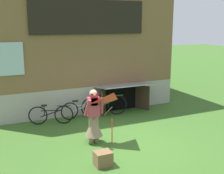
# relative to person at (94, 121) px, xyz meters

# --- Properties ---
(ground_plane) EXTENTS (60.00, 60.00, 0.00)m
(ground_plane) POSITION_rel_person_xyz_m (0.90, -0.31, -0.67)
(ground_plane) COLOR #386023
(log_house) EXTENTS (7.43, 6.42, 5.13)m
(log_house) POSITION_rel_person_xyz_m (0.90, 5.33, 1.89)
(log_house) COLOR #9E998E
(log_house) RESTS_ON ground_plane
(person) EXTENTS (0.61, 0.52, 1.60)m
(person) POSITION_rel_person_xyz_m (0.00, 0.00, 0.00)
(person) COLOR #7F6B51
(person) RESTS_ON ground_plane
(kite) EXTENTS (0.87, 0.92, 1.47)m
(kite) POSITION_rel_person_xyz_m (0.40, -0.52, 0.55)
(kite) COLOR red
(kite) RESTS_ON ground_plane
(bicycle_green) EXTENTS (1.78, 0.27, 0.81)m
(bicycle_green) POSITION_rel_person_xyz_m (1.27, 2.19, -0.28)
(bicycle_green) COLOR black
(bicycle_green) RESTS_ON ground_plane
(bicycle_silver) EXTENTS (1.53, 0.08, 0.70)m
(bicycle_silver) POSITION_rel_person_xyz_m (0.38, 2.29, -0.33)
(bicycle_silver) COLOR black
(bicycle_silver) RESTS_ON ground_plane
(bicycle_black) EXTENTS (1.48, 0.52, 0.70)m
(bicycle_black) POSITION_rel_person_xyz_m (-0.78, 2.11, -0.33)
(bicycle_black) COLOR black
(bicycle_black) RESTS_ON ground_plane
(wooden_crate) EXTENTS (0.41, 0.35, 0.37)m
(wooden_crate) POSITION_rel_person_xyz_m (-0.30, -1.40, -0.49)
(wooden_crate) COLOR brown
(wooden_crate) RESTS_ON ground_plane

